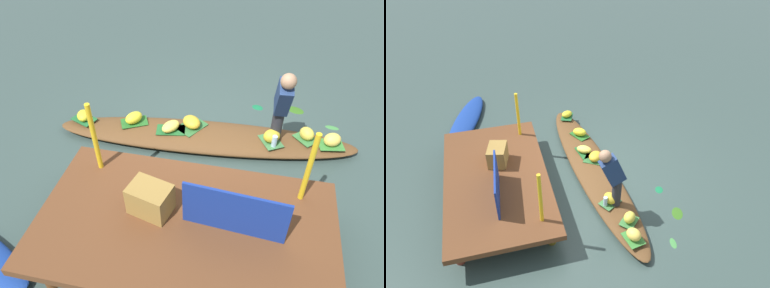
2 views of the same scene
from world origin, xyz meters
TOP-DOWN VIEW (x-y plane):
  - canal_water at (0.00, 0.00)m, footprint 40.00×40.00m
  - dock_platform at (-0.13, 1.86)m, footprint 3.20×1.80m
  - vendor_boat at (0.00, 0.00)m, footprint 4.54×1.09m
  - moored_boat at (2.47, 2.36)m, footprint 2.38×1.21m
  - leaf_mat_0 at (-1.48, -0.15)m, footprint 0.39×0.39m
  - banana_bunch_0 at (-1.48, -0.15)m, footprint 0.29×0.29m
  - leaf_mat_1 at (-0.98, 0.01)m, footprint 0.39×0.43m
  - banana_bunch_1 at (-0.98, 0.01)m, footprint 0.31×0.30m
  - leaf_mat_2 at (1.10, -0.01)m, footprint 0.47×0.40m
  - banana_bunch_2 at (1.10, -0.01)m, footprint 0.32×0.34m
  - leaf_mat_3 at (-1.83, -0.09)m, footprint 0.39×0.32m
  - banana_bunch_3 at (-1.83, -0.09)m, footprint 0.32×0.30m
  - leaf_mat_4 at (0.22, -0.09)m, footprint 0.49×0.53m
  - banana_bunch_4 at (0.22, -0.09)m, footprint 0.38×0.38m
  - leaf_mat_5 at (1.89, 0.08)m, footprint 0.42×0.36m
  - banana_bunch_5 at (1.89, 0.08)m, footprint 0.27×0.31m
  - leaf_mat_6 at (0.50, 0.06)m, footprint 0.46×0.32m
  - banana_bunch_6 at (0.50, 0.06)m, footprint 0.33×0.36m
  - vendor_person at (-1.04, 0.02)m, footprint 0.22×0.48m
  - water_bottle at (-1.02, 0.11)m, footprint 0.07×0.07m
  - market_banner at (-0.63, 1.86)m, footprint 1.07×0.11m
  - railing_post_west at (-1.33, 1.26)m, footprint 0.06×0.06m
  - railing_post_east at (1.07, 1.26)m, footprint 0.06×0.06m
  - produce_crate at (0.27, 1.78)m, footprint 0.51×0.42m
  - drifting_plant_0 at (-1.37, -1.11)m, footprint 0.34×0.29m
  - drifting_plant_1 at (-0.73, -1.06)m, footprint 0.23×0.21m
  - drifting_plant_2 at (-1.94, -0.75)m, footprint 0.23×0.13m

SIDE VIEW (x-z plane):
  - canal_water at x=0.00m, z-range 0.00..0.00m
  - drifting_plant_0 at x=-1.37m, z-range 0.00..0.01m
  - drifting_plant_1 at x=-0.73m, z-range 0.00..0.01m
  - drifting_plant_2 at x=-1.94m, z-range 0.00..0.01m
  - moored_boat at x=2.47m, z-range 0.00..0.17m
  - vendor_boat at x=0.00m, z-range 0.00..0.19m
  - leaf_mat_0 at x=-1.48m, z-range 0.19..0.20m
  - leaf_mat_1 at x=-0.98m, z-range 0.19..0.20m
  - leaf_mat_2 at x=1.10m, z-range 0.19..0.20m
  - leaf_mat_3 at x=-1.83m, z-range 0.19..0.20m
  - leaf_mat_4 at x=0.22m, z-range 0.19..0.20m
  - leaf_mat_5 at x=1.89m, z-range 0.19..0.20m
  - leaf_mat_6 at x=0.50m, z-range 0.19..0.20m
  - banana_bunch_5 at x=1.89m, z-range 0.20..0.34m
  - banana_bunch_6 at x=0.50m, z-range 0.20..0.34m
  - banana_bunch_4 at x=0.22m, z-range 0.20..0.36m
  - banana_bunch_2 at x=1.10m, z-range 0.20..0.36m
  - water_bottle at x=-1.02m, z-range 0.19..0.38m
  - banana_bunch_0 at x=-1.48m, z-range 0.20..0.38m
  - banana_bunch_3 at x=-1.83m, z-range 0.20..0.39m
  - banana_bunch_1 at x=-0.98m, z-range 0.20..0.40m
  - dock_platform at x=-0.13m, z-range 0.18..0.66m
  - produce_crate at x=0.27m, z-range 0.48..0.83m
  - market_banner at x=-0.63m, z-range 0.48..1.06m
  - vendor_person at x=-1.04m, z-range 0.28..1.49m
  - railing_post_west at x=-1.33m, z-range 0.48..1.42m
  - railing_post_east at x=1.07m, z-range 0.48..1.42m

